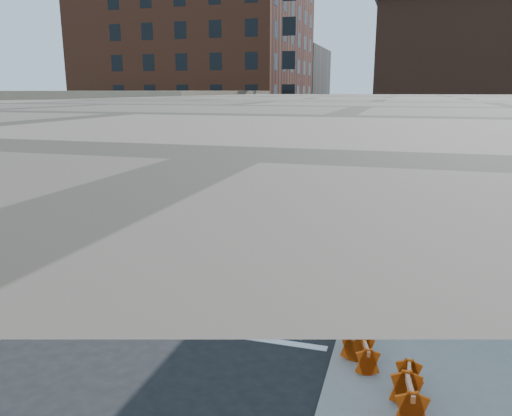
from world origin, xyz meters
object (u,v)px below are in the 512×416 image
Objects in this scene: pickup at (217,206)px; parked_car_wfar at (304,166)px; parked_car_wnear at (279,181)px; pedestrian_a at (143,207)px; barrel_bank at (205,220)px; barricade_nw_a at (167,211)px; parked_car_enear at (374,177)px; police_car at (236,242)px; pedestrian_b at (132,197)px; barrel_road at (283,231)px; barricade_se_a at (353,308)px.

pickup reaches higher than parked_car_wfar.
parked_car_wnear reaches higher than pickup.
pedestrian_a is 1.83× the size of barrel_bank.
barricade_nw_a is at bearing -113.68° from parked_car_wnear.
pickup is 3.16× the size of pedestrian_a.
parked_car_wfar is 3.11× the size of barricade_nw_a.
parked_car_enear is 3.03× the size of barricade_nw_a.
parked_car_wfar is at bearing 86.20° from parked_car_wnear.
police_car is 1.46× the size of parked_car_wfar.
pedestrian_b is at bearing 90.75° from police_car.
pedestrian_a reaches higher than parked_car_wnear.
barricade_nw_a is at bearing -21.88° from pedestrian_b.
barrel_road is at bearing -78.08° from parked_car_wnear.
pedestrian_a is at bearing 59.18° from parked_car_enear.
pedestrian_a reaches higher than police_car.
pedestrian_b is 1.78× the size of barrel_bank.
police_car is 3.63× the size of pedestrian_a.
barricade_nw_a is at bearing 61.59° from parked_car_enear.
police_car is 4.56× the size of barricade_nw_a.
parked_car_wnear reaches higher than parked_car_wfar.
barricade_nw_a is (4.16, -2.36, -0.30)m from pedestrian_b.
pedestrian_a is 1.61× the size of barrel_road.
police_car reaches higher than barrel_road.
barrel_road is (1.64, 4.23, -0.35)m from police_car.
police_car is 1.50× the size of parked_car_enear.
barrel_bank is at bearing -99.64° from parked_car_wnear.
pedestrian_b reaches higher than pickup.
police_car is 3.74× the size of pedestrian_b.
barricade_nw_a is (-14.47, 12.61, 0.05)m from barricade_se_a.
parked_car_wfar reaches higher than barricade_nw_a.
barrel_bank is at bearing -94.39° from parked_car_wfar.
pedestrian_b is at bearing -113.42° from parked_car_wfar.
pickup is at bearing 96.17° from barrel_bank.
parked_car_wfar reaches higher than parked_car_enear.
barrel_road is (6.10, -4.44, -0.21)m from pickup.
pickup is at bearing 64.98° from parked_car_enear.
parked_car_wnear is 14.22m from pedestrian_b.
pedestrian_b is (-9.18, -10.86, 0.16)m from parked_car_wnear.
parked_car_wnear is at bearing 20.50° from barricade_se_a.
barricade_nw_a is at bearing 87.08° from police_car.
police_car is 10.83m from pedestrian_a.
police_car reaches higher than parked_car_wnear.
pickup is at bearing 6.66° from pedestrian_b.
pickup is 21.99m from parked_car_wfar.
pedestrian_a is 1.41× the size of barricade_se_a.
pickup is 19.42m from parked_car_enear.
pedestrian_b is at bearing 51.62° from barricade_se_a.
pickup is 1.27× the size of parked_car_wfar.
parked_car_wfar reaches higher than barrel_road.
parked_car_enear is at bearing 78.60° from barrel_road.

